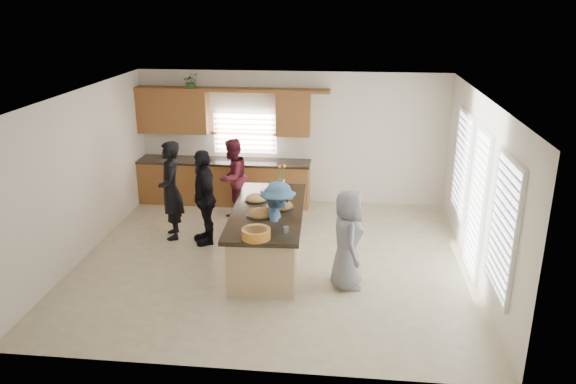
# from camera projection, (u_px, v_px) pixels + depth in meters

# --- Properties ---
(floor) EXTENTS (6.50, 6.50, 0.00)m
(floor) POSITION_uv_depth(u_px,v_px,m) (274.00, 260.00, 9.55)
(floor) COLOR beige
(floor) RESTS_ON ground
(room_shell) EXTENTS (6.52, 6.02, 2.81)m
(room_shell) POSITION_uv_depth(u_px,v_px,m) (273.00, 152.00, 8.92)
(room_shell) COLOR silver
(room_shell) RESTS_ON ground
(back_cabinetry) EXTENTS (4.08, 0.66, 2.46)m
(back_cabinetry) POSITION_uv_depth(u_px,v_px,m) (222.00, 161.00, 11.96)
(back_cabinetry) COLOR brown
(back_cabinetry) RESTS_ON ground
(right_wall_glazing) EXTENTS (0.06, 4.00, 2.25)m
(right_wall_glazing) POSITION_uv_depth(u_px,v_px,m) (478.00, 195.00, 8.65)
(right_wall_glazing) COLOR white
(right_wall_glazing) RESTS_ON ground
(island) EXTENTS (1.26, 2.75, 0.95)m
(island) POSITION_uv_depth(u_px,v_px,m) (268.00, 237.00, 9.33)
(island) COLOR tan
(island) RESTS_ON ground
(platter_front) EXTENTS (0.42, 0.42, 0.17)m
(platter_front) POSITION_uv_depth(u_px,v_px,m) (260.00, 214.00, 8.88)
(platter_front) COLOR black
(platter_front) RESTS_ON island
(platter_mid) EXTENTS (0.44, 0.44, 0.18)m
(platter_mid) POSITION_uv_depth(u_px,v_px,m) (280.00, 206.00, 9.23)
(platter_mid) COLOR black
(platter_mid) RESTS_ON island
(platter_back) EXTENTS (0.41, 0.41, 0.16)m
(platter_back) POSITION_uv_depth(u_px,v_px,m) (256.00, 199.00, 9.55)
(platter_back) COLOR black
(platter_back) RESTS_ON island
(salad_bowl) EXTENTS (0.42, 0.42, 0.15)m
(salad_bowl) POSITION_uv_depth(u_px,v_px,m) (256.00, 233.00, 8.03)
(salad_bowl) COLOR #C67824
(salad_bowl) RESTS_ON island
(clear_cup) EXTENTS (0.08, 0.08, 0.09)m
(clear_cup) POSITION_uv_depth(u_px,v_px,m) (286.00, 230.00, 8.23)
(clear_cup) COLOR white
(clear_cup) RESTS_ON island
(plate_stack) EXTENTS (0.19, 0.19, 0.05)m
(plate_stack) POSITION_uv_depth(u_px,v_px,m) (266.00, 191.00, 9.93)
(plate_stack) COLOR #C390D2
(plate_stack) RESTS_ON island
(flower_vase) EXTENTS (0.14, 0.14, 0.45)m
(flower_vase) POSITION_uv_depth(u_px,v_px,m) (282.00, 176.00, 10.08)
(flower_vase) COLOR silver
(flower_vase) RESTS_ON island
(potted_plant) EXTENTS (0.40, 0.38, 0.36)m
(potted_plant) POSITION_uv_depth(u_px,v_px,m) (191.00, 82.00, 11.56)
(potted_plant) COLOR #2F6C2B
(potted_plant) RESTS_ON back_cabinetry
(woman_left_back) EXTENTS (0.63, 0.77, 1.82)m
(woman_left_back) POSITION_uv_depth(u_px,v_px,m) (171.00, 190.00, 10.18)
(woman_left_back) COLOR black
(woman_left_back) RESTS_ON ground
(woman_left_mid) EXTENTS (0.83, 0.93, 1.59)m
(woman_left_mid) POSITION_uv_depth(u_px,v_px,m) (232.00, 177.00, 11.29)
(woman_left_mid) COLOR maroon
(woman_left_mid) RESTS_ON ground
(woman_left_front) EXTENTS (0.82, 1.10, 1.73)m
(woman_left_front) POSITION_uv_depth(u_px,v_px,m) (204.00, 197.00, 9.97)
(woman_left_front) COLOR black
(woman_left_front) RESTS_ON ground
(woman_right_back) EXTENTS (0.76, 1.07, 1.51)m
(woman_right_back) POSITION_uv_depth(u_px,v_px,m) (278.00, 227.00, 8.93)
(woman_right_back) COLOR #3F648A
(woman_right_back) RESTS_ON ground
(woman_right_front) EXTENTS (0.61, 0.83, 1.56)m
(woman_right_front) POSITION_uv_depth(u_px,v_px,m) (348.00, 240.00, 8.43)
(woman_right_front) COLOR slate
(woman_right_front) RESTS_ON ground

